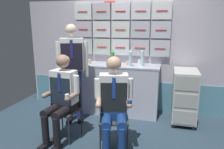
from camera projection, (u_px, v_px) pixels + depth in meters
ground at (110, 142)px, 3.31m from camera, size 4.80×4.80×0.04m
galley_bulkhead at (127, 54)px, 4.35m from camera, size 4.20×0.14×2.15m
galley_counter at (118, 89)px, 4.26m from camera, size 1.55×0.53×0.96m
service_trolley at (185, 95)px, 3.82m from camera, size 0.40×0.65×0.94m
folding_chair_left at (68, 103)px, 3.39m from camera, size 0.45×0.45×0.84m
crew_member_left at (61, 94)px, 3.20m from camera, size 0.51×0.65×1.28m
folding_chair_right at (114, 110)px, 3.11m from camera, size 0.49×0.49×0.84m
crew_member_right at (114, 101)px, 2.91m from camera, size 0.54×0.69×1.30m
crew_member_standing at (72, 65)px, 3.75m from camera, size 0.51×0.37×1.71m
water_bottle_blue_cap at (142, 58)px, 3.99m from camera, size 0.06×0.06×0.31m
water_bottle_tall at (113, 58)px, 3.98m from camera, size 0.07×0.07×0.30m
sparkling_bottle_green at (130, 58)px, 3.94m from camera, size 0.07×0.07×0.31m
coffee_cup_spare at (128, 63)px, 4.11m from camera, size 0.06×0.06×0.06m
paper_cup_blue at (140, 62)px, 4.15m from camera, size 0.07×0.07×0.09m
coffee_cup_white at (89, 61)px, 4.26m from camera, size 0.07×0.07×0.08m
snack_banana at (111, 62)px, 4.26m from camera, size 0.17×0.10×0.04m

